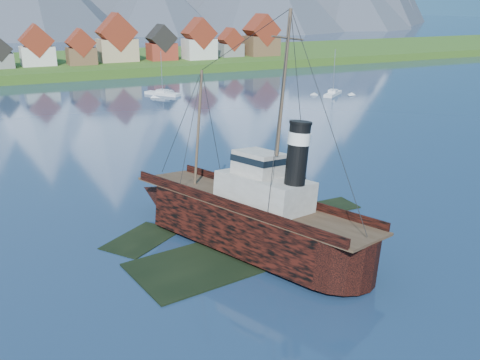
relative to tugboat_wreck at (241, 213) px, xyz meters
name	(u,v)px	position (x,y,z in m)	size (l,w,h in m)	color
ground	(241,245)	(-0.53, -1.14, -3.15)	(1400.00, 1400.00, 0.00)	#192C46
shoal	(247,237)	(1.24, 1.02, -3.50)	(31.71, 21.24, 1.14)	black
shore_bank	(40,69)	(-0.53, 168.86, -3.15)	(600.00, 80.00, 3.20)	#294B15
seawall	(55,82)	(-0.53, 130.86, -3.15)	(600.00, 2.50, 2.00)	#3F3D38
tugboat_wreck	(241,213)	(0.00, 0.00, 0.00)	(7.36, 31.73, 25.14)	black
sailboat_d	(333,94)	(63.15, 71.53, -2.86)	(8.83, 7.54, 12.75)	silver
sailboat_e	(163,94)	(21.99, 92.28, -2.89)	(8.07, 10.09, 12.12)	silver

